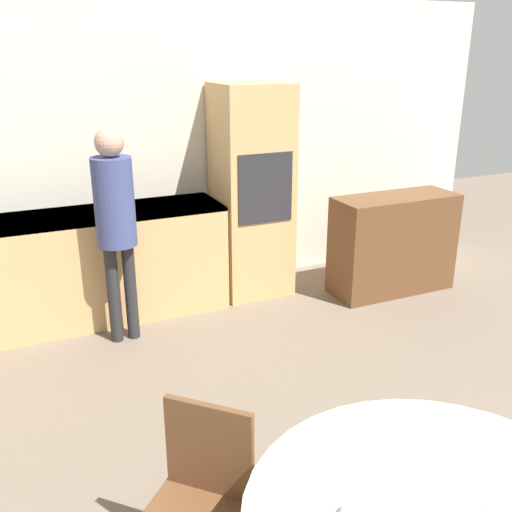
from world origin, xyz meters
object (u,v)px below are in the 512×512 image
oven_unit (252,192)px  person_standing (115,212)px  sideboard (393,244)px  chair_far_left (200,497)px

oven_unit → person_standing: oven_unit is taller
person_standing → oven_unit: bearing=20.6°
sideboard → chair_far_left: 3.52m
oven_unit → chair_far_left: (-1.49, -2.84, -0.47)m
sideboard → oven_unit: bearing=155.3°
chair_far_left → oven_unit: bearing=107.2°
chair_far_left → person_standing: (0.18, 2.35, 0.55)m
sideboard → chair_far_left: sideboard is taller
oven_unit → sideboard: oven_unit is taller
oven_unit → sideboard: (1.19, -0.55, -0.49)m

